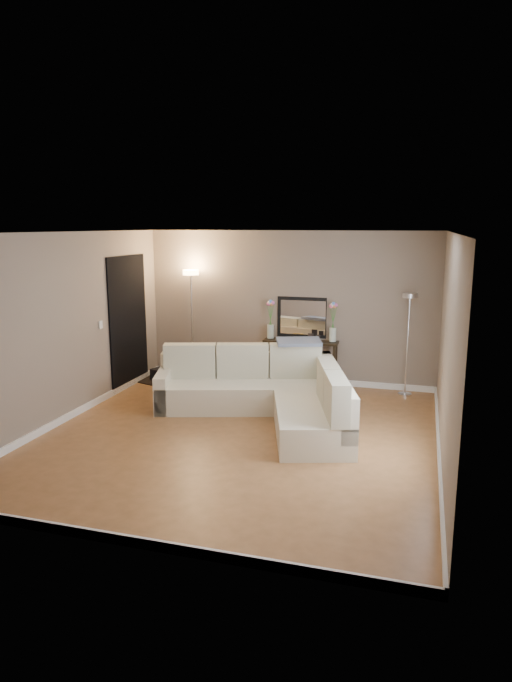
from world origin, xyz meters
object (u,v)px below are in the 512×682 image
(sectional_sofa, at_px, (270,393))
(floor_lamp_lit, at_px, (192,302))
(console_table, at_px, (296,360))
(floor_lamp_unlit, at_px, (409,324))

(sectional_sofa, xyz_separation_m, floor_lamp_lit, (-1.87, 1.65, 1.02))
(floor_lamp_lit, bearing_deg, console_table, 1.95)
(sectional_sofa, height_order, console_table, sectional_sofa)
(sectional_sofa, distance_m, console_table, 1.71)
(floor_lamp_lit, height_order, floor_lamp_unlit, floor_lamp_lit)
(sectional_sofa, distance_m, floor_lamp_unlit, 2.56)
(floor_lamp_lit, distance_m, floor_lamp_unlit, 3.70)
(floor_lamp_unlit, bearing_deg, console_table, 176.17)
(console_table, distance_m, floor_lamp_lit, 2.09)
(sectional_sofa, relative_size, floor_lamp_lit, 1.68)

